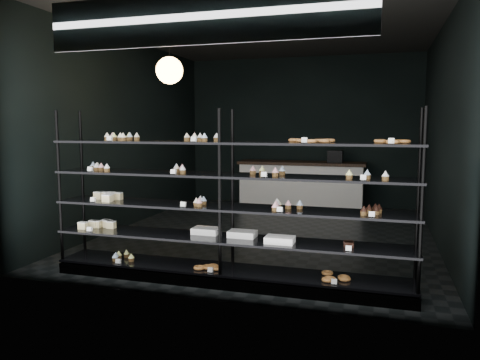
# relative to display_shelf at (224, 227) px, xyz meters

# --- Properties ---
(room) EXTENTS (5.01, 6.01, 3.20)m
(room) POSITION_rel_display_shelf_xyz_m (-0.07, 2.45, 0.97)
(room) COLOR black
(room) RESTS_ON ground
(display_shelf) EXTENTS (4.00, 0.50, 1.91)m
(display_shelf) POSITION_rel_display_shelf_xyz_m (0.00, 0.00, 0.00)
(display_shelf) COLOR black
(display_shelf) RESTS_ON room
(signage) EXTENTS (3.30, 0.05, 0.50)m
(signage) POSITION_rel_display_shelf_xyz_m (-0.07, -0.48, 2.12)
(signage) COLOR #0C1040
(signage) RESTS_ON room
(pendant_lamp) EXTENTS (0.35, 0.35, 0.91)m
(pendant_lamp) POSITION_rel_display_shelf_xyz_m (-1.07, 0.94, 1.82)
(pendant_lamp) COLOR black
(pendant_lamp) RESTS_ON room
(service_counter) EXTENTS (2.63, 0.65, 1.23)m
(service_counter) POSITION_rel_display_shelf_xyz_m (0.04, 4.95, -0.13)
(service_counter) COLOR silver
(service_counter) RESTS_ON room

